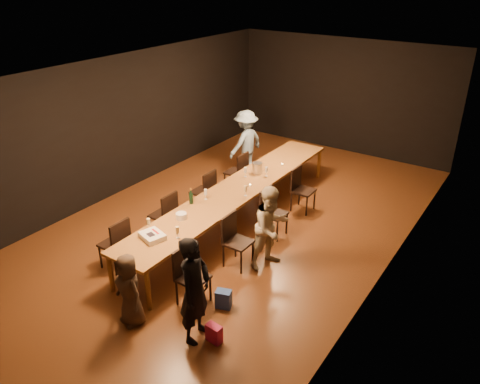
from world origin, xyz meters
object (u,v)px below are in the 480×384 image
Objects in this scene: chair_left_1 at (163,214)px; woman_birthday at (195,290)px; woman_tan at (271,227)px; chair_left_3 at (236,172)px; table at (237,191)px; chair_right_0 at (193,277)px; chair_right_2 at (274,213)px; child at (129,290)px; plate_stack at (181,216)px; champagne_bottle at (191,196)px; birthday_cake at (152,236)px; chair_right_1 at (238,242)px; chair_left_2 at (203,191)px; ice_bucket at (257,168)px; chair_right_3 at (303,190)px; chair_left_0 at (114,243)px; man_blue at (246,142)px.

chair_left_1 is 0.59× the size of woman_birthday.
chair_left_1 is 0.64× the size of woman_tan.
woman_birthday is (2.19, -4.14, 0.32)m from chair_left_3.
table is 2.56m from chair_right_0.
child is (-0.48, -3.22, 0.10)m from chair_right_2.
child is 1.80m from plate_stack.
plate_stack is (-0.12, -1.51, 0.10)m from table.
child is at bearing -30.02° from chair_right_0.
woman_birthday reaches higher than champagne_bottle.
woman_tan reaches higher than chair_left_3.
birthday_cake reaches higher than table.
chair_right_0 is at bearing 7.66° from birthday_cake.
woman_birthday reaches higher than plate_stack.
chair_right_2 and chair_left_3 have the same top height.
birthday_cake is 1.50× the size of champagne_bottle.
table is at bearing 75.56° from woman_tan.
champagne_bottle is at bearing 113.31° from woman_tan.
chair_left_1 is 2.40m from chair_left_3.
chair_right_1 is at bearing -10.82° from champagne_bottle.
table is at bearing -35.31° from chair_left_1.
woman_birthday is (2.19, -1.74, 0.32)m from chair_left_1.
birthday_cake is at bearing -161.15° from chair_left_2.
chair_left_2 is at bearing 27.23° from woman_birthday.
chair_left_2 is 4.03× the size of ice_bucket.
child is at bearing -164.52° from chair_left_3.
chair_right_1 is 2.02× the size of birthday_cake.
table is at bearing 104.59° from birthday_cake.
child is (-0.91, -2.36, -0.17)m from woman_tan.
woman_tan is (1.29, -0.87, 0.03)m from table.
chair_right_2 is at bearing 97.09° from child.
champagne_bottle is (-1.19, -0.97, 0.44)m from chair_right_2.
woman_tan is at bearing -33.97° from table.
chair_right_1 is 0.64× the size of woman_tan.
woman_birthday is 2.04m from plate_stack.
chair_right_3 is 0.59× the size of woman_birthday.
chair_right_1 is 2.94m from chair_left_3.
chair_left_0 and chair_left_3 have the same top height.
table is at bearing -85.40° from ice_bucket.
chair_left_0 is 4.03× the size of ice_bucket.
chair_right_2 is at bearing 39.35° from champagne_bottle.
ice_bucket is (0.78, 3.26, 0.40)m from chair_left_0.
birthday_cake is (1.16, -4.45, 0.01)m from man_blue.
plate_stack is at bearing -132.72° from chair_right_0.
chair_left_0 is 3.02× the size of champagne_bottle.
woman_tan reaches higher than chair_right_2.
chair_left_3 is at bearing 30.35° from man_blue.
chair_right_2 is 3.26m from child.
plate_stack is (1.12, -3.70, 0.02)m from man_blue.
man_blue reaches higher than chair_left_2.
chair_left_0 is 2.40m from chair_left_2.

